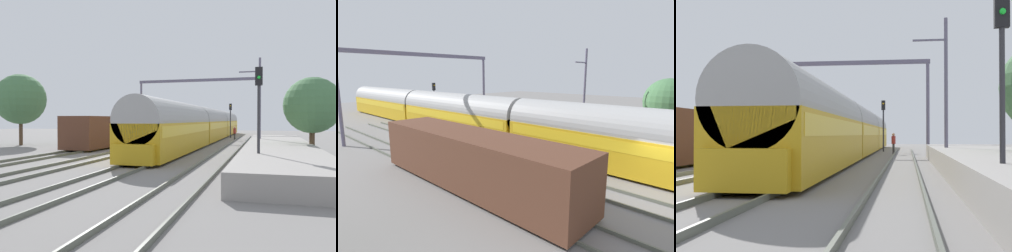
% 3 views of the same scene
% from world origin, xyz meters
% --- Properties ---
extents(ground, '(120.00, 120.00, 0.00)m').
position_xyz_m(ground, '(0.00, 0.00, 0.00)').
color(ground, slate).
extents(track_far_west, '(1.52, 60.00, 0.16)m').
position_xyz_m(track_far_west, '(-5.75, 0.00, 0.08)').
color(track_far_west, '#595D51').
rests_on(track_far_west, ground).
extents(track_west, '(1.51, 60.00, 0.16)m').
position_xyz_m(track_west, '(-1.92, 0.00, 0.08)').
color(track_west, '#595D51').
rests_on(track_west, ground).
extents(track_east, '(1.51, 60.00, 0.16)m').
position_xyz_m(track_east, '(1.92, 0.00, 0.08)').
color(track_east, '#595D51').
rests_on(track_east, ground).
extents(platform, '(4.40, 28.00, 0.90)m').
position_xyz_m(platform, '(9.57, 2.00, 0.45)').
color(platform, gray).
rests_on(platform, ground).
extents(passenger_train, '(2.93, 49.20, 3.82)m').
position_xyz_m(passenger_train, '(1.92, 18.65, 1.97)').
color(passenger_train, gold).
rests_on(passenger_train, ground).
extents(freight_car, '(2.80, 13.00, 2.70)m').
position_xyz_m(freight_car, '(-5.75, 7.29, 1.47)').
color(freight_car, '#563323').
rests_on(freight_car, ground).
extents(person_crossing, '(0.32, 0.44, 1.73)m').
position_xyz_m(person_crossing, '(4.96, 19.99, 1.03)').
color(person_crossing, '#363636').
rests_on(person_crossing, ground).
extents(railway_signal_far, '(0.36, 0.30, 4.81)m').
position_xyz_m(railway_signal_far, '(3.84, 25.98, 3.10)').
color(railway_signal_far, '#2D2D33').
rests_on(railway_signal_far, ground).
extents(catenary_gantry, '(15.91, 0.28, 7.86)m').
position_xyz_m(catenary_gantry, '(0.00, 21.29, 5.87)').
color(catenary_gantry, slate).
rests_on(catenary_gantry, ground).
extents(catenary_pole_east_mid, '(1.90, 0.20, 8.00)m').
position_xyz_m(catenary_pole_east_mid, '(8.10, 8.37, 4.15)').
color(catenary_pole_east_mid, slate).
rests_on(catenary_pole_east_mid, ground).
extents(tree_east_background, '(3.86, 3.86, 5.49)m').
position_xyz_m(tree_east_background, '(11.75, 2.55, 3.55)').
color(tree_east_background, '#4C3826').
rests_on(tree_east_background, ground).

